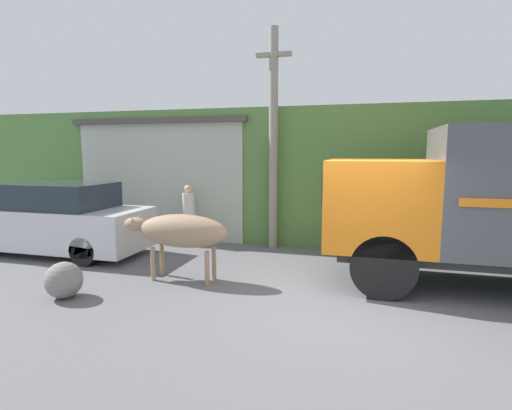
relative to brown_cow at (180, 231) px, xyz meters
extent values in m
plane|color=slate|center=(3.27, -0.63, -0.98)|extent=(60.00, 60.00, 0.00)
cube|color=#568442|center=(3.27, 6.23, 0.87)|extent=(32.00, 5.71, 3.71)
cube|color=#B2BCAD|center=(-2.31, 4.52, 0.68)|extent=(5.10, 2.40, 3.33)
cube|color=#4C4742|center=(-2.31, 4.52, 2.43)|extent=(5.40, 2.70, 0.16)
cube|color=#2D2D2D|center=(5.97, 0.96, -0.33)|extent=(5.88, 1.76, 0.18)
cube|color=orange|center=(3.73, 0.96, 0.58)|extent=(1.92, 2.20, 1.64)
cube|color=#232D38|center=(2.76, 0.96, 0.88)|extent=(0.04, 1.87, 0.57)
cylinder|color=black|center=(3.83, 0.10, -0.42)|extent=(1.13, 0.48, 1.13)
ellipsoid|color=#9E7F60|center=(0.05, 0.00, 0.01)|extent=(1.86, 0.66, 0.66)
ellipsoid|color=#9E7F60|center=(-1.00, 0.00, 0.09)|extent=(0.49, 0.29, 0.29)
cone|color=#B7AD93|center=(-1.00, -0.11, 0.24)|extent=(0.06, 0.06, 0.11)
cone|color=#B7AD93|center=(-1.00, 0.11, 0.24)|extent=(0.06, 0.06, 0.11)
cylinder|color=#9E7F60|center=(-0.53, -0.18, -0.65)|extent=(0.09, 0.09, 0.67)
cylinder|color=#9E7F60|center=(-0.53, 0.18, -0.65)|extent=(0.09, 0.09, 0.67)
cylinder|color=#9E7F60|center=(0.63, -0.18, -0.65)|extent=(0.09, 0.09, 0.67)
cylinder|color=#9E7F60|center=(0.63, 0.18, -0.65)|extent=(0.09, 0.09, 0.67)
cube|color=silver|center=(-4.01, 1.12, -0.31)|extent=(4.73, 1.78, 0.97)
cube|color=#232D38|center=(-3.89, 1.12, 0.48)|extent=(2.60, 1.64, 0.62)
cylinder|color=black|center=(-2.54, 0.37, -0.65)|extent=(0.66, 0.29, 0.66)
cube|color=#38332D|center=(-1.15, 2.86, -0.60)|extent=(0.30, 0.20, 0.76)
cylinder|color=silver|center=(-1.15, 2.86, 0.11)|extent=(0.35, 0.35, 0.66)
sphere|color=#DBB28E|center=(-1.15, 2.86, 0.55)|extent=(0.22, 0.22, 0.22)
cylinder|color=gray|center=(1.15, 3.13, 1.83)|extent=(0.23, 0.23, 5.63)
cube|color=gray|center=(1.15, 3.13, 3.97)|extent=(0.90, 0.18, 0.10)
sphere|color=gray|center=(-1.54, -1.45, -0.66)|extent=(0.64, 0.64, 0.64)
camera|label=1|loc=(3.48, -7.04, 1.56)|focal=28.00mm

